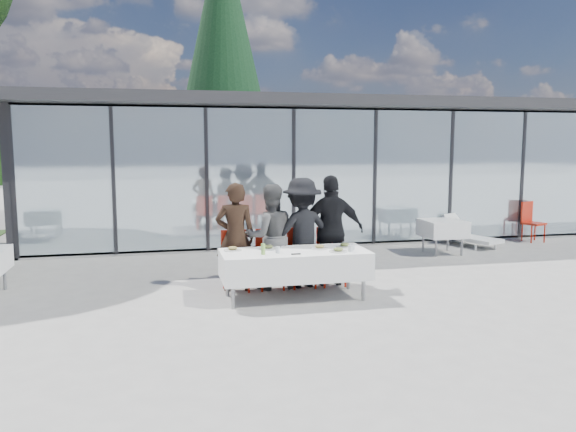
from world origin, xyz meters
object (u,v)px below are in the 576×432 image
at_px(diner_d, 332,230).
at_px(spare_chair_b, 469,219).
at_px(plate_d, 345,246).
at_px(lounger, 467,234).
at_px(diner_chair_b, 270,256).
at_px(spare_chair_a, 531,220).
at_px(juice_bottle, 263,249).
at_px(diner_b, 270,237).
at_px(plate_a, 233,249).
at_px(plate_b, 268,248).
at_px(spare_table_right, 443,229).
at_px(plate_extra, 338,250).
at_px(conifer_tree, 223,45).
at_px(plate_c, 320,247).
at_px(folded_eyeglasses, 296,254).
at_px(diner_chair_c, 301,254).
at_px(diner_chair_d, 331,253).
at_px(diner_c, 302,233).
at_px(diner_chair_a, 235,257).
at_px(dining_table, 295,264).
at_px(diner_a, 235,237).

bearing_deg(diner_d, spare_chair_b, -139.58).
xyz_separation_m(plate_d, lounger, (4.19, 3.44, -0.52)).
xyz_separation_m(diner_chair_b, spare_chair_a, (7.11, 2.98, 0.00)).
xyz_separation_m(juice_bottle, lounger, (5.57, 3.76, -0.57)).
distance_m(diner_b, plate_a, 0.84).
bearing_deg(plate_b, spare_table_right, 30.31).
height_order(plate_extra, spare_chair_a, spare_chair_a).
xyz_separation_m(spare_chair_b, conifer_tree, (-5.04, 8.82, 5.45)).
relative_size(diner_chair_b, plate_c, 3.54).
height_order(plate_b, folded_eyeglasses, plate_b).
height_order(diner_chair_c, spare_table_right, diner_chair_c).
bearing_deg(diner_chair_d, spare_chair_a, 26.22).
bearing_deg(plate_extra, folded_eyeglasses, -175.60).
xyz_separation_m(diner_c, lounger, (4.76, 2.87, -0.65)).
distance_m(plate_b, folded_eyeglasses, 0.61).
distance_m(diner_chair_a, plate_b, 0.73).
xyz_separation_m(diner_chair_b, plate_b, (-0.12, -0.53, 0.24)).
bearing_deg(diner_chair_a, plate_b, -49.46).
bearing_deg(lounger, diner_d, -145.88).
height_order(diner_d, juice_bottle, diner_d).
bearing_deg(plate_b, lounger, 31.72).
relative_size(diner_chair_b, diner_chair_c, 1.00).
bearing_deg(diner_chair_d, dining_table, -137.30).
bearing_deg(spare_table_right, juice_bottle, -146.79).
height_order(spare_chair_a, spare_chair_b, same).
height_order(diner_a, lounger, diner_a).
bearing_deg(diner_chair_a, folded_eyeglasses, -53.51).
xyz_separation_m(spare_table_right, spare_chair_a, (2.88, 0.97, -0.02)).
xyz_separation_m(diner_b, diner_d, (1.06, 0.00, 0.07)).
distance_m(diner_chair_a, plate_a, 0.59).
height_order(diner_chair_b, diner_c, diner_c).
bearing_deg(diner_chair_c, diner_d, -5.55).
xyz_separation_m(diner_chair_a, plate_c, (1.24, -0.68, 0.24)).
bearing_deg(conifer_tree, juice_bottle, -94.08).
bearing_deg(diner_chair_d, plate_c, -120.04).
xyz_separation_m(diner_b, conifer_tree, (0.66, 12.32, 5.12)).
distance_m(diner_chair_c, plate_extra, 1.07).
height_order(diner_d, spare_chair_a, diner_d).
xyz_separation_m(diner_chair_a, diner_chair_c, (1.11, 0.00, 0.00)).
xyz_separation_m(juice_bottle, folded_eyeglasses, (0.48, -0.11, -0.07)).
bearing_deg(diner_d, diner_c, 3.39).
height_order(diner_c, diner_chair_c, diner_c).
distance_m(diner_d, spare_table_right, 3.80).
bearing_deg(diner_b, diner_chair_c, -176.25).
bearing_deg(diner_b, lounger, -153.11).
bearing_deg(diner_chair_b, diner_chair_c, 0.00).
bearing_deg(diner_chair_b, plate_b, -103.20).
bearing_deg(dining_table, diner_c, 67.15).
xyz_separation_m(plate_b, conifer_tree, (0.79, 12.80, 5.21)).
bearing_deg(folded_eyeglasses, diner_chair_c, 71.75).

